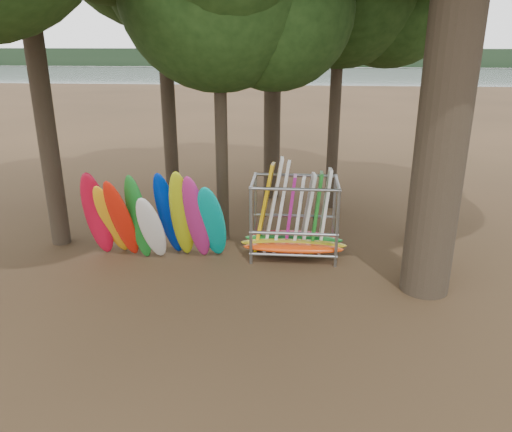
{
  "coord_description": "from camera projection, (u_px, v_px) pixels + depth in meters",
  "views": [
    {
      "loc": [
        1.35,
        -11.49,
        6.03
      ],
      "look_at": [
        0.22,
        1.5,
        1.4
      ],
      "focal_mm": 35.0,
      "sensor_mm": 36.0,
      "label": 1
    }
  ],
  "objects": [
    {
      "name": "storage_rack",
      "position": [
        294.0,
        221.0,
        14.48
      ],
      "size": [
        3.08,
        1.54,
        2.87
      ],
      "color": "gray",
      "rests_on": "ground"
    },
    {
      "name": "kayak_row",
      "position": [
        154.0,
        219.0,
        13.85
      ],
      "size": [
        4.11,
        2.02,
        3.04
      ],
      "color": "#B80C27",
      "rests_on": "ground"
    },
    {
      "name": "lake",
      "position": [
        291.0,
        85.0,
        69.24
      ],
      "size": [
        160.0,
        160.0,
        0.0
      ],
      "primitive_type": "plane",
      "color": "gray",
      "rests_on": "ground"
    },
    {
      "name": "far_shore",
      "position": [
        296.0,
        58.0,
        115.51
      ],
      "size": [
        160.0,
        4.0,
        4.0
      ],
      "primitive_type": "cube",
      "color": "black",
      "rests_on": "ground"
    },
    {
      "name": "ground",
      "position": [
        242.0,
        286.0,
        12.91
      ],
      "size": [
        120.0,
        120.0,
        0.0
      ],
      "primitive_type": "plane",
      "color": "#47331E",
      "rests_on": "ground"
    }
  ]
}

